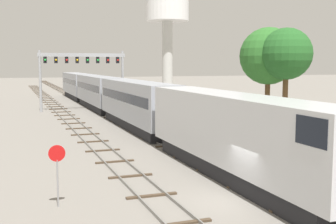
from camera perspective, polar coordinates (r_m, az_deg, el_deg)
The scene contains 9 objects.
ground_plane at distance 21.41m, azimuth 8.68°, elevation -11.47°, with size 400.00×400.00×0.00m, color gray.
track_main at distance 79.01m, azimuth -11.31°, elevation 1.51°, with size 2.60×200.00×0.16m.
track_near at distance 58.55m, azimuth -13.64°, elevation -0.19°, with size 2.60×160.00×0.16m.
passenger_train at distance 54.12m, azimuth -7.29°, elevation 2.12°, with size 3.04×82.48×4.80m.
signal_gantry at distance 62.11m, azimuth -11.16°, elevation 5.92°, with size 12.10×0.49×8.38m.
water_tower at distance 108.00m, azimuth -0.09°, elevation 12.69°, with size 10.60×10.60×23.35m.
stop_sign at distance 20.46m, azimuth -14.34°, elevation -7.00°, with size 0.76×0.08×2.88m.
trackside_tree_left at distance 48.44m, azimuth 13.04°, elevation 7.14°, with size 6.19×6.19×10.48m.
trackside_tree_mid at distance 46.56m, azimuth 15.28°, elevation 7.32°, with size 5.35×5.35×10.24m.
Camera 1 is at (-9.87, -17.85, 6.51)m, focal length 46.41 mm.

